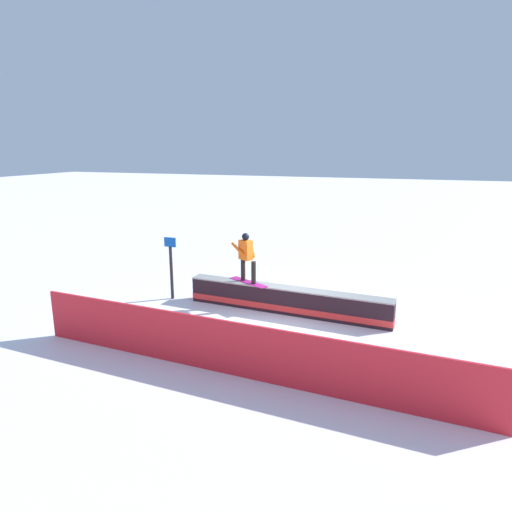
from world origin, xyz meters
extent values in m
plane|color=white|center=(0.00, 0.00, 0.00)|extent=(120.00, 120.00, 0.00)
cube|color=black|center=(0.00, 0.00, 0.37)|extent=(6.16, 0.87, 0.75)
cube|color=red|center=(0.00, 0.00, 0.19)|extent=(6.17, 0.88, 0.18)
cube|color=#979894|center=(0.00, 0.00, 0.77)|extent=(6.17, 0.93, 0.04)
cube|color=#B41E83|center=(1.23, -0.09, 0.79)|extent=(1.42, 0.92, 0.01)
cylinder|color=black|center=(1.44, -0.20, 1.14)|extent=(0.19, 0.19, 0.68)
cylinder|color=black|center=(1.02, 0.02, 1.14)|extent=(0.19, 0.19, 0.68)
cube|color=orange|center=(1.33, -0.14, 1.78)|extent=(0.47, 0.40, 0.59)
sphere|color=black|center=(1.33, -0.14, 2.18)|extent=(0.22, 0.22, 0.22)
cylinder|color=orange|center=(1.57, -0.08, 1.80)|extent=(0.50, 0.32, 0.35)
cylinder|color=orange|center=(1.17, -0.24, 1.80)|extent=(0.28, 0.21, 0.55)
cube|color=red|center=(0.00, 3.97, 0.61)|extent=(10.42, 0.81, 1.22)
cylinder|color=#262628|center=(3.82, 0.00, 0.86)|extent=(0.10, 0.10, 1.72)
cube|color=blue|center=(3.82, 0.00, 1.87)|extent=(0.40, 0.04, 0.30)
camera|label=1|loc=(-3.30, 12.06, 4.78)|focal=31.39mm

